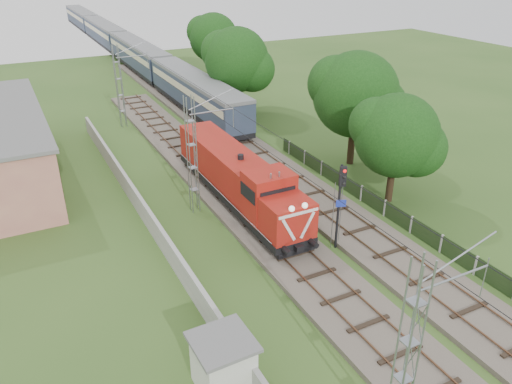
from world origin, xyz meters
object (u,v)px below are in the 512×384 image
coach_rake (119,42)px  locomotive (238,177)px  relay_hut (223,364)px  signal_post (341,193)px

coach_rake → locomotive: bearing=-95.2°
locomotive → coach_rake: size_ratio=0.18×
relay_hut → signal_post: bearing=32.6°
coach_rake → relay_hut: (-12.40, -69.45, -1.28)m
locomotive → signal_post: bearing=-69.9°
locomotive → relay_hut: size_ratio=6.50×
locomotive → coach_rake: bearing=84.8°
signal_post → relay_hut: bearing=-147.4°
signal_post → relay_hut: signal_post is taller
locomotive → coach_rake: 55.42m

